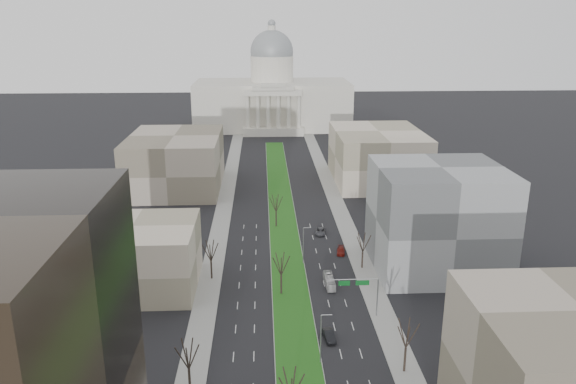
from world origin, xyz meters
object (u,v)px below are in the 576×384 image
object	(u,v)px
car_black	(329,335)
car_red	(341,251)
box_van	(329,281)
car_grey_far	(320,231)

from	to	relation	value
car_black	car_red	world-z (taller)	car_black
box_van	car_black	bearing A→B (deg)	-98.04
car_grey_far	box_van	world-z (taller)	box_van
box_van	car_grey_far	bearing A→B (deg)	86.73
car_black	car_red	size ratio (longest dim) A/B	1.03
car_black	car_grey_far	world-z (taller)	car_black
box_van	car_red	bearing A→B (deg)	73.09
car_black	car_grey_far	distance (m)	51.90
car_black	box_van	world-z (taller)	box_van
car_black	box_van	xyz separation A→B (m)	(2.61, 21.30, 0.27)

